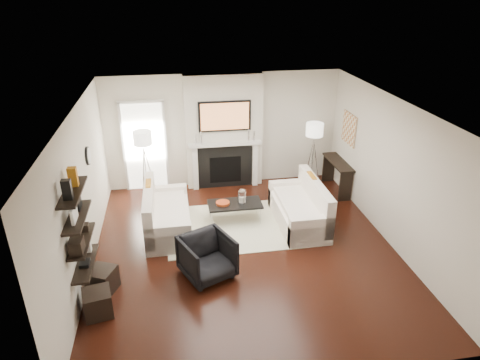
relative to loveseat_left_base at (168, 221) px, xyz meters
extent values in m
plane|color=black|center=(1.40, -0.91, -0.21)|extent=(6.00, 6.00, 0.00)
plane|color=white|center=(1.40, -0.91, 2.49)|extent=(6.00, 6.00, 0.00)
plane|color=silver|center=(1.40, 2.09, 1.14)|extent=(5.50, 0.00, 5.50)
plane|color=silver|center=(1.40, -3.91, 1.14)|extent=(5.50, 0.00, 5.50)
plane|color=silver|center=(-1.35, -0.91, 1.14)|extent=(0.00, 6.00, 6.00)
plane|color=silver|center=(4.15, -0.91, 1.14)|extent=(0.00, 6.00, 6.00)
cube|color=silver|center=(1.40, 1.96, 1.14)|extent=(1.80, 0.25, 2.70)
cube|color=black|center=(1.40, 1.83, 0.31)|extent=(1.30, 0.02, 1.04)
cube|color=black|center=(1.40, 1.82, 0.24)|extent=(0.75, 0.02, 0.65)
cube|color=white|center=(0.68, 1.80, 0.34)|extent=(0.12, 0.08, 1.10)
cube|color=white|center=(2.12, 1.80, 0.34)|extent=(0.12, 0.08, 1.10)
cube|color=white|center=(1.40, 1.78, 0.91)|extent=(1.70, 0.18, 0.07)
cube|color=black|center=(1.40, 1.80, 1.57)|extent=(1.20, 0.06, 0.70)
cube|color=#BF723F|center=(1.40, 1.77, 1.57)|extent=(1.10, 0.00, 0.62)
cylinder|color=silver|center=(0.85, 1.79, 1.09)|extent=(0.04, 0.04, 0.30)
cylinder|color=silver|center=(0.72, 1.79, 1.06)|extent=(0.04, 0.04, 0.24)
cylinder|color=silver|center=(1.95, 1.79, 1.09)|extent=(0.04, 0.04, 0.30)
cylinder|color=silver|center=(2.08, 1.79, 1.06)|extent=(0.04, 0.04, 0.24)
cube|color=white|center=(-0.45, 2.07, 0.84)|extent=(0.90, 0.02, 2.10)
cube|color=white|center=(-0.93, 2.05, 0.84)|extent=(0.06, 0.06, 2.16)
cube|color=white|center=(0.03, 2.05, 0.84)|extent=(0.06, 0.06, 2.16)
cube|color=white|center=(-0.45, 2.05, 1.92)|extent=(1.02, 0.06, 0.06)
cube|color=beige|center=(1.27, -0.07, -0.20)|extent=(2.60, 2.00, 0.01)
cube|color=white|center=(0.00, 0.00, 0.00)|extent=(0.85, 1.80, 0.42)
cube|color=white|center=(-0.33, 0.00, 0.32)|extent=(0.18, 1.80, 0.80)
cube|color=white|center=(0.00, -0.81, 0.09)|extent=(0.85, 0.18, 0.60)
cube|color=white|center=(0.00, 0.81, 0.09)|extent=(0.85, 0.18, 0.60)
cube|color=white|center=(0.05, 0.00, 0.26)|extent=(0.63, 1.44, 0.10)
cube|color=#AE6B15|center=(-0.33, 0.30, 0.52)|extent=(0.10, 0.42, 0.42)
cube|color=black|center=(-0.33, -0.30, 0.51)|extent=(0.10, 0.40, 0.40)
cube|color=white|center=(2.64, -0.17, 0.00)|extent=(0.85, 1.80, 0.42)
cube|color=white|center=(2.97, -0.17, 0.32)|extent=(0.18, 1.80, 0.80)
cube|color=white|center=(2.64, -0.98, 0.09)|extent=(0.85, 0.18, 0.60)
cube|color=white|center=(2.64, 0.64, 0.09)|extent=(0.85, 0.18, 0.60)
cube|color=white|center=(2.59, -0.17, 0.26)|extent=(0.63, 1.44, 0.10)
cube|color=#AE6B15|center=(2.97, 0.13, 0.52)|extent=(0.10, 0.42, 0.42)
cube|color=black|center=(2.97, -0.47, 0.51)|extent=(0.10, 0.40, 0.40)
cube|color=black|center=(1.37, 0.14, 0.19)|extent=(1.10, 0.55, 0.04)
cylinder|color=silver|center=(0.87, -0.08, -0.02)|extent=(0.02, 0.02, 0.38)
cylinder|color=silver|center=(1.87, -0.08, -0.02)|extent=(0.02, 0.02, 0.38)
cylinder|color=silver|center=(0.87, 0.36, -0.02)|extent=(0.02, 0.02, 0.38)
cylinder|color=silver|center=(1.87, 0.36, -0.02)|extent=(0.02, 0.02, 0.38)
cylinder|color=white|center=(1.52, 0.14, 0.35)|extent=(0.16, 0.16, 0.27)
cylinder|color=white|center=(1.52, 0.14, 0.29)|extent=(0.09, 0.09, 0.13)
cylinder|color=#C94E21|center=(1.12, 0.14, 0.24)|extent=(0.28, 0.28, 0.05)
imported|color=black|center=(0.64, -1.58, 0.19)|extent=(1.01, 0.99, 0.81)
cylinder|color=silver|center=(-0.45, 1.55, 0.39)|extent=(0.02, 0.02, 1.20)
cylinder|color=white|center=(-0.45, 1.55, 1.24)|extent=(0.40, 0.40, 0.30)
cylinder|color=silver|center=(-0.34, 1.55, 0.39)|extent=(0.25, 0.02, 1.23)
cylinder|color=silver|center=(-0.50, 1.65, 0.39)|extent=(0.14, 0.22, 1.23)
cylinder|color=silver|center=(-0.50, 1.46, 0.39)|extent=(0.14, 0.22, 1.23)
cylinder|color=silver|center=(3.45, 1.50, 0.39)|extent=(0.02, 0.02, 1.20)
cylinder|color=white|center=(3.45, 1.50, 1.24)|extent=(0.40, 0.40, 0.30)
cylinder|color=silver|center=(3.56, 1.50, 0.39)|extent=(0.25, 0.02, 1.23)
cylinder|color=silver|center=(3.40, 1.59, 0.39)|extent=(0.14, 0.22, 1.23)
cylinder|color=silver|center=(3.40, 1.40, 0.39)|extent=(0.14, 0.22, 1.23)
cube|color=black|center=(3.97, 1.18, 0.52)|extent=(0.35, 1.20, 0.04)
cube|color=black|center=(3.97, 0.63, 0.14)|extent=(0.30, 0.04, 0.71)
cube|color=black|center=(3.97, 1.73, 0.14)|extent=(0.30, 0.04, 0.71)
cube|color=tan|center=(4.13, 1.14, 1.34)|extent=(0.03, 0.70, 0.70)
cube|color=black|center=(-1.22, -1.91, 0.49)|extent=(0.25, 1.00, 0.03)
cube|color=black|center=(-1.22, -1.91, 0.89)|extent=(0.25, 1.00, 0.04)
cube|color=black|center=(-1.22, -1.91, 1.29)|extent=(0.25, 1.00, 0.04)
cube|color=black|center=(-1.22, -1.91, 1.69)|extent=(0.25, 1.00, 0.04)
cube|color=black|center=(-1.22, -2.17, 1.85)|extent=(0.12, 0.10, 0.28)
cube|color=#AE6B15|center=(-1.22, -1.75, 1.85)|extent=(0.12, 0.10, 0.28)
cube|color=white|center=(-1.22, -2.05, 1.42)|extent=(0.04, 0.30, 0.22)
cube|color=black|center=(-1.22, -1.69, 1.40)|extent=(0.04, 0.22, 0.18)
cube|color=black|center=(-1.22, -2.23, 1.01)|extent=(0.18, 0.25, 0.20)
cube|color=black|center=(-1.22, -1.66, 0.97)|extent=(0.15, 0.12, 0.12)
cube|color=black|center=(-1.22, -1.97, 0.53)|extent=(0.14, 0.20, 0.05)
cube|color=white|center=(-1.22, -1.61, 0.60)|extent=(0.10, 0.10, 0.18)
cylinder|color=black|center=(-1.33, -0.01, 1.49)|extent=(0.04, 0.34, 0.34)
cylinder|color=white|center=(-1.30, -0.01, 1.49)|extent=(0.01, 0.29, 0.29)
cube|color=black|center=(-1.07, -1.69, -0.01)|extent=(0.53, 0.53, 0.40)
cube|color=black|center=(-1.07, -2.24, -0.01)|extent=(0.47, 0.47, 0.40)
camera|label=1|loc=(0.20, -7.52, 4.33)|focal=32.00mm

